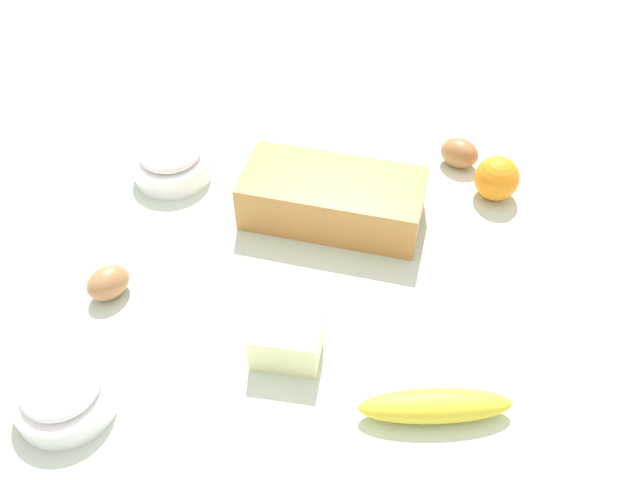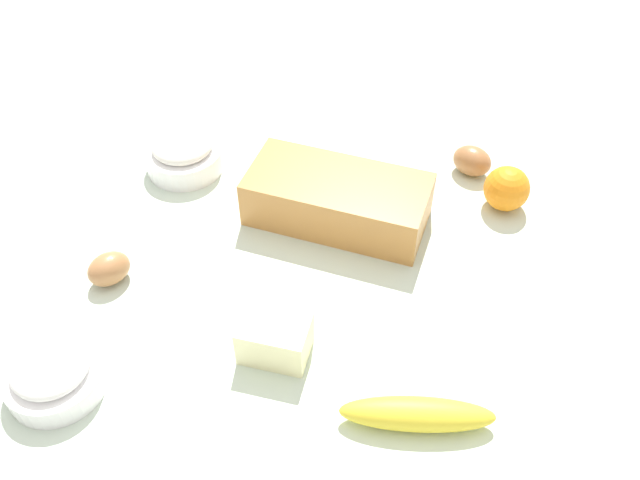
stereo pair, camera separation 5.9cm
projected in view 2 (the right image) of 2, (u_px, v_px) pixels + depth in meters
ground_plane at (320, 263)px, 1.02m from camera, size 2.40×2.40×0.02m
loaf_pan at (337, 199)px, 1.04m from camera, size 0.29×0.17×0.08m
flour_bowl at (184, 154)px, 1.14m from camera, size 0.13×0.13×0.07m
sugar_bowl at (53, 374)px, 0.84m from camera, size 0.13×0.13×0.06m
banana at (417, 414)px, 0.81m from camera, size 0.19×0.07×0.04m
orange_fruit at (507, 189)px, 1.07m from camera, size 0.07×0.07×0.07m
butter_block at (275, 338)px, 0.87m from camera, size 0.09×0.07×0.06m
egg_near_butter at (472, 161)px, 1.14m from camera, size 0.08×0.07×0.05m
egg_beside_bowl at (109, 269)px, 0.97m from camera, size 0.08×0.08×0.05m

